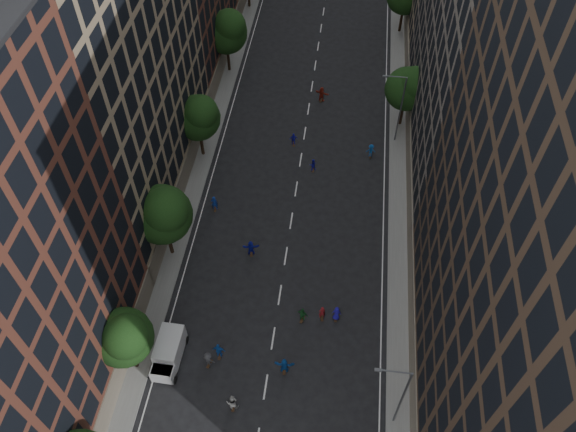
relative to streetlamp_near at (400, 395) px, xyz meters
name	(u,v)px	position (x,y,z in m)	size (l,w,h in m)	color
ground	(300,163)	(-10.37, 28.00, -5.17)	(240.00, 240.00, 0.00)	black
sidewalk_left	(210,111)	(-22.37, 35.50, -5.09)	(4.00, 105.00, 0.15)	slate
sidewalk_right	(406,127)	(1.63, 35.50, -5.09)	(4.00, 105.00, 0.15)	slate
bldg_left_b	(80,46)	(-29.37, 23.00, 11.83)	(14.00, 26.00, 34.00)	#917B5F
bldg_right_b	(512,24)	(8.63, 32.00, 11.33)	(14.00, 28.00, 33.00)	#615850
tree_left_1	(124,337)	(-21.39, 1.86, 0.38)	(4.80, 4.80, 8.21)	black
tree_left_2	(163,213)	(-21.36, 13.83, 1.19)	(5.60, 5.60, 9.45)	black
tree_left_3	(198,116)	(-21.38, 27.85, 0.65)	(5.00, 5.00, 8.58)	black
tree_left_4	(227,30)	(-21.37, 43.84, 0.93)	(5.40, 5.40, 9.08)	black
tree_right_a	(409,87)	(1.02, 35.85, 0.46)	(5.00, 5.00, 8.39)	black
streetlamp_near	(400,395)	(0.00, 0.00, 0.00)	(2.64, 0.22, 9.06)	#595B60
streetlamp_far	(399,106)	(0.00, 33.00, 0.00)	(2.64, 0.22, 9.06)	#595B60
cargo_van	(169,352)	(-18.87, 2.97, -3.90)	(2.24, 4.58, 2.41)	silver
skater_4	(219,351)	(-14.71, 3.79, -4.21)	(1.12, 0.47, 1.92)	#1448A4
skater_5	(284,366)	(-8.99, 3.12, -4.24)	(1.72, 0.55, 1.85)	#144EAA
skater_7	(322,313)	(-6.28, 8.61, -4.33)	(0.61, 0.40, 1.69)	maroon
skater_8	(232,403)	(-12.74, -0.51, -4.20)	(0.94, 0.73, 1.93)	#B3B2AF
skater_9	(208,360)	(-15.45, 2.91, -4.30)	(1.12, 0.64, 1.74)	#36363A
skater_10	(303,315)	(-7.99, 8.16, -4.29)	(1.03, 0.43, 1.76)	#1A5826
skater_11	(251,248)	(-13.79, 14.87, -4.28)	(1.65, 0.52, 1.77)	#131A9F
skater_12	(336,314)	(-4.98, 8.68, -4.32)	(0.83, 0.54, 1.69)	#1B139B
skater_13	(214,203)	(-18.52, 20.07, -4.22)	(0.69, 0.45, 1.90)	navy
skater_14	(313,165)	(-8.87, 27.08, -4.41)	(0.73, 0.57, 1.51)	#1516B0
skater_15	(371,151)	(-2.55, 30.05, -4.33)	(1.08, 0.62, 1.67)	#11448F
skater_16	(294,139)	(-11.47, 30.92, -4.38)	(0.92, 0.38, 1.57)	#1A17BD
skater_17	(322,94)	(-8.93, 39.26, -4.20)	(1.80, 0.57, 1.94)	#9E291A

